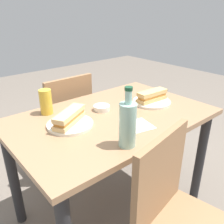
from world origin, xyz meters
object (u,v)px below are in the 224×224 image
Objects in this scene: knife_near at (60,122)px; beer_glass at (46,102)px; plate_far at (152,102)px; chair_far at (65,120)px; baguette_sandwich_far at (152,96)px; water_bottle at (128,124)px; olive_bowl at (102,108)px; knife_far at (145,98)px; plate_near at (70,124)px; baguette_sandwich_near at (70,117)px; chair_near at (178,217)px; dining_table at (112,132)px.

beer_glass is at bearing 84.94° from knife_near.
plate_far is at bearing -9.84° from knife_near.
chair_far is 0.73m from baguette_sandwich_far.
beer_glass reaches higher than baguette_sandwich_far.
water_bottle is at bearing -70.81° from knife_near.
water_bottle is at bearing -112.11° from olive_bowl.
water_bottle is at bearing -145.39° from knife_far.
plate_near is 0.36m from water_bottle.
baguette_sandwich_far is at bearing 29.42° from water_bottle.
water_bottle is (-0.48, -0.27, 0.10)m from plate_far.
plate_near is at bearing -84.74° from beer_glass.
knife_far is at bearing -0.93° from baguette_sandwich_near.
baguette_sandwich_near is 1.47× the size of knife_near.
chair_near is 0.91m from beer_glass.
beer_glass is (-0.60, 0.29, 0.02)m from baguette_sandwich_far.
knife_near is at bearing 104.53° from chair_near.
chair_near reaches higher than dining_table.
chair_far and chair_near have the same top height.
chair_far is at bearing 118.50° from baguette_sandwich_far.
chair_far is 1.00× the size of chair_near.
plate_far is 1.35× the size of knife_far.
chair_near reaches higher than olive_bowl.
water_bottle reaches higher than baguette_sandwich_far.
dining_table is at bearing -173.78° from knife_far.
water_bottle is at bearing -100.53° from chair_far.
baguette_sandwich_near is at bearing 170.29° from dining_table.
knife_near is at bearing 170.16° from plate_far.
water_bottle reaches higher than plate_near.
knife_near reaches higher than dining_table.
dining_table is at bearing -89.36° from olive_bowl.
knife_far is (0.44, 0.61, 0.26)m from chair_near.
water_bottle is (-0.48, -0.27, 0.06)m from baguette_sandwich_far.
water_bottle is (0.09, -0.34, 0.10)m from plate_near.
beer_glass is (-0.02, 0.22, 0.02)m from baguette_sandwich_near.
chair_far is at bearing 89.88° from dining_table.
dining_table is 4.75× the size of plate_far.
baguette_sandwich_far is (0.32, -0.59, 0.29)m from chair_far.
knife_far is 0.65× the size of water_bottle.
plate_near is 0.04m from baguette_sandwich_near.
knife_near is (-0.29, 0.09, 0.13)m from dining_table.
plate_far is 0.88× the size of water_bottle.
water_bottle is at bearing -118.56° from dining_table.
plate_far is (0.61, -0.11, -0.01)m from knife_near.
knife_near is at bearing 170.16° from baguette_sandwich_far.
plate_near is at bearing 170.29° from dining_table.
knife_far is at bearing 34.61° from water_bottle.
baguette_sandwich_far is at bearing 180.00° from plate_far.
baguette_sandwich_near is at bearing 172.87° from plate_near.
plate_near and plate_far have the same top height.
baguette_sandwich_far is at bearing -25.78° from beer_glass.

